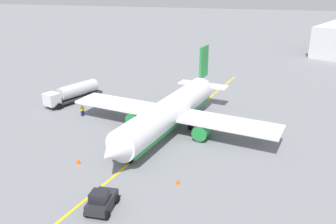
% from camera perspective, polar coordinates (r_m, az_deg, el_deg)
% --- Properties ---
extents(ground_plane, '(400.00, 400.00, 0.00)m').
position_cam_1_polar(ground_plane, '(50.81, 0.00, -3.16)').
color(ground_plane, slate).
extents(airplane, '(31.29, 31.01, 9.92)m').
position_cam_1_polar(airplane, '(50.12, 0.23, -0.07)').
color(airplane, white).
rests_on(airplane, ground).
extents(fuel_tanker, '(10.96, 6.72, 3.15)m').
position_cam_1_polar(fuel_tanker, '(64.31, -14.85, 3.04)').
color(fuel_tanker, '#2D2D33').
rests_on(fuel_tanker, ground).
extents(pushback_tug, '(3.64, 2.37, 2.20)m').
position_cam_1_polar(pushback_tug, '(35.09, -10.55, -13.73)').
color(pushback_tug, '#232328').
rests_on(pushback_tug, ground).
extents(refueling_worker, '(0.61, 0.51, 1.71)m').
position_cam_1_polar(refueling_worker, '(57.82, -13.46, 0.19)').
color(refueling_worker, navy).
rests_on(refueling_worker, ground).
extents(safety_cone_nose, '(0.53, 0.53, 0.59)m').
position_cam_1_polar(safety_cone_nose, '(38.75, 1.56, -10.95)').
color(safety_cone_nose, '#F2590F').
rests_on(safety_cone_nose, ground).
extents(safety_cone_wingtip, '(0.60, 0.60, 0.66)m').
position_cam_1_polar(safety_cone_wingtip, '(43.72, -14.09, -7.60)').
color(safety_cone_wingtip, '#F2590F').
rests_on(safety_cone_wingtip, ground).
extents(taxi_line_marking, '(63.46, 14.53, 0.01)m').
position_cam_1_polar(taxi_line_marking, '(50.81, 0.00, -3.15)').
color(taxi_line_marking, yellow).
rests_on(taxi_line_marking, ground).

